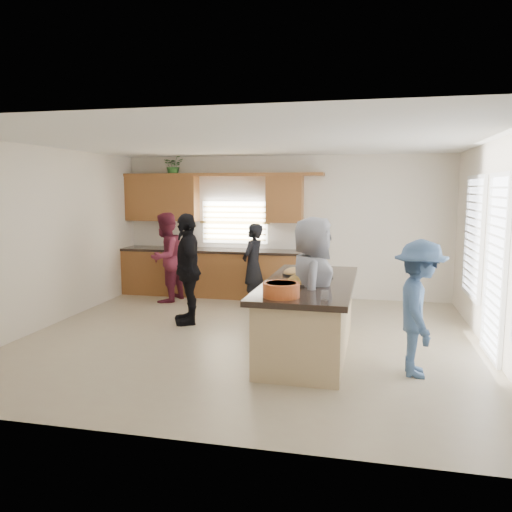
% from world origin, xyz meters
% --- Properties ---
extents(floor, '(6.50, 6.50, 0.00)m').
position_xyz_m(floor, '(0.00, 0.00, 0.00)').
color(floor, tan).
rests_on(floor, ground).
extents(room_shell, '(6.52, 6.02, 2.81)m').
position_xyz_m(room_shell, '(0.00, 0.00, 1.90)').
color(room_shell, silver).
rests_on(room_shell, ground).
extents(back_cabinetry, '(4.08, 0.66, 2.46)m').
position_xyz_m(back_cabinetry, '(-1.47, 2.73, 0.91)').
color(back_cabinetry, '#945C2B').
rests_on(back_cabinetry, ground).
extents(right_wall_glazing, '(0.06, 4.00, 2.25)m').
position_xyz_m(right_wall_glazing, '(3.22, -0.13, 1.34)').
color(right_wall_glazing, white).
rests_on(right_wall_glazing, ground).
extents(island, '(1.19, 2.72, 0.95)m').
position_xyz_m(island, '(0.90, -0.36, 0.45)').
color(island, tan).
rests_on(island, ground).
extents(platter_front, '(0.48, 0.48, 0.19)m').
position_xyz_m(platter_front, '(0.86, -0.55, 0.98)').
color(platter_front, black).
rests_on(platter_front, island).
extents(platter_mid, '(0.39, 0.39, 0.16)m').
position_xyz_m(platter_mid, '(0.99, -0.01, 0.98)').
color(platter_mid, black).
rests_on(platter_mid, island).
extents(platter_back, '(0.39, 0.39, 0.16)m').
position_xyz_m(platter_back, '(0.66, 0.07, 0.98)').
color(platter_back, black).
rests_on(platter_back, island).
extents(salad_bowl, '(0.42, 0.42, 0.16)m').
position_xyz_m(salad_bowl, '(0.70, -1.40, 1.04)').
color(salad_bowl, '#C45424').
rests_on(salad_bowl, island).
extents(clear_cup, '(0.09, 0.09, 0.10)m').
position_xyz_m(clear_cup, '(1.19, -1.44, 1.00)').
color(clear_cup, white).
rests_on(clear_cup, island).
extents(plate_stack, '(0.22, 0.22, 0.05)m').
position_xyz_m(plate_stack, '(0.88, 0.38, 0.97)').
color(plate_stack, '#C692D5').
rests_on(plate_stack, island).
extents(flower_vase, '(0.14, 0.14, 0.42)m').
position_xyz_m(flower_vase, '(0.95, 0.89, 1.18)').
color(flower_vase, silver).
rests_on(flower_vase, island).
extents(potted_plant, '(0.49, 0.46, 0.44)m').
position_xyz_m(potted_plant, '(-2.23, 2.82, 2.62)').
color(potted_plant, '#316B2B').
rests_on(potted_plant, back_cabinetry).
extents(woman_left_back, '(0.50, 0.63, 1.53)m').
position_xyz_m(woman_left_back, '(-0.40, 1.99, 0.76)').
color(woman_left_back, black).
rests_on(woman_left_back, ground).
extents(woman_left_mid, '(0.78, 0.93, 1.71)m').
position_xyz_m(woman_left_mid, '(-2.11, 2.00, 0.85)').
color(woman_left_mid, maroon).
rests_on(woman_left_mid, ground).
extents(woman_left_front, '(0.83, 1.13, 1.77)m').
position_xyz_m(woman_left_front, '(-1.16, 0.62, 0.89)').
color(woman_left_front, black).
rests_on(woman_left_front, ground).
extents(woman_right_back, '(0.59, 1.03, 1.59)m').
position_xyz_m(woman_right_back, '(2.24, -0.95, 0.79)').
color(woman_right_back, '#3E5D89').
rests_on(woman_right_back, ground).
extents(woman_right_front, '(0.65, 0.93, 1.81)m').
position_xyz_m(woman_right_front, '(0.96, -0.58, 0.90)').
color(woman_right_front, gray).
rests_on(woman_right_front, ground).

